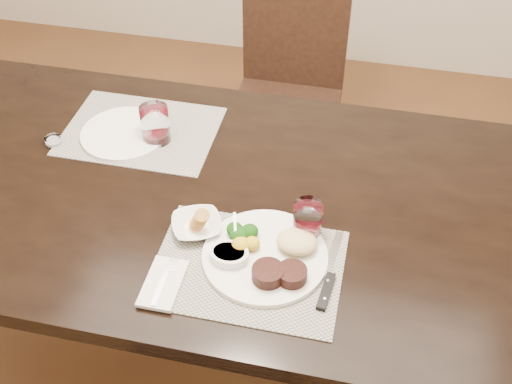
% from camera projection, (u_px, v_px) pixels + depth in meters
% --- Properties ---
extents(ground_plane, '(4.50, 4.50, 0.00)m').
position_uv_depth(ground_plane, '(237.00, 348.00, 2.28)').
color(ground_plane, '#452516').
rests_on(ground_plane, ground).
extents(dining_table, '(2.00, 1.00, 0.75)m').
position_uv_depth(dining_table, '(232.00, 217.00, 1.82)').
color(dining_table, black).
rests_on(dining_table, ground).
extents(chair_far, '(0.42, 0.42, 0.90)m').
position_uv_depth(chair_far, '(289.00, 84.00, 2.59)').
color(chair_far, black).
rests_on(chair_far, ground).
extents(placemat_near, '(0.46, 0.34, 0.00)m').
position_uv_depth(placemat_near, '(248.00, 267.00, 1.57)').
color(placemat_near, gray).
rests_on(placemat_near, dining_table).
extents(placemat_far, '(0.46, 0.34, 0.00)m').
position_uv_depth(placemat_far, '(141.00, 131.00, 1.97)').
color(placemat_far, gray).
rests_on(placemat_far, dining_table).
extents(dinner_plate, '(0.31, 0.31, 0.06)m').
position_uv_depth(dinner_plate, '(271.00, 255.00, 1.58)').
color(dinner_plate, silver).
rests_on(dinner_plate, placemat_near).
extents(napkin_fork, '(0.09, 0.15, 0.02)m').
position_uv_depth(napkin_fork, '(163.00, 283.00, 1.53)').
color(napkin_fork, silver).
rests_on(napkin_fork, placemat_near).
extents(steak_knife, '(0.04, 0.26, 0.01)m').
position_uv_depth(steak_knife, '(328.00, 282.00, 1.53)').
color(steak_knife, white).
rests_on(steak_knife, placemat_near).
extents(cracker_bowl, '(0.17, 0.17, 0.06)m').
position_uv_depth(cracker_bowl, '(197.00, 225.00, 1.65)').
color(cracker_bowl, silver).
rests_on(cracker_bowl, placemat_near).
extents(sauce_ramekin, '(0.10, 0.15, 0.08)m').
position_uv_depth(sauce_ramekin, '(229.00, 256.00, 1.57)').
color(sauce_ramekin, silver).
rests_on(sauce_ramekin, placemat_near).
extents(wine_glass_near, '(0.07, 0.07, 0.10)m').
position_uv_depth(wine_glass_near, '(308.00, 222.00, 1.62)').
color(wine_glass_near, silver).
rests_on(wine_glass_near, placemat_near).
extents(far_plate, '(0.26, 0.26, 0.01)m').
position_uv_depth(far_plate, '(124.00, 133.00, 1.95)').
color(far_plate, silver).
rests_on(far_plate, placemat_far).
extents(wine_glass_far, '(0.08, 0.08, 0.12)m').
position_uv_depth(wine_glass_far, '(155.00, 126.00, 1.90)').
color(wine_glass_far, silver).
rests_on(wine_glass_far, placemat_far).
extents(salt_cellar, '(0.05, 0.05, 0.02)m').
position_uv_depth(salt_cellar, '(53.00, 141.00, 1.92)').
color(salt_cellar, silver).
rests_on(salt_cellar, dining_table).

